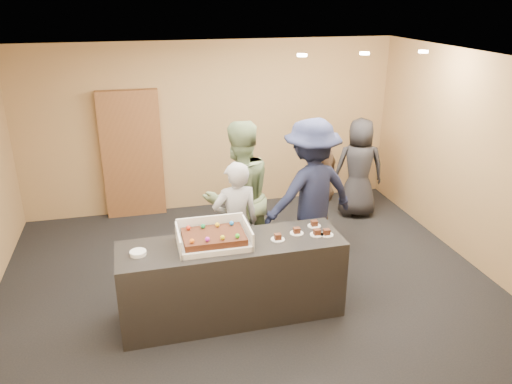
% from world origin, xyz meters
% --- Properties ---
extents(room, '(6.04, 6.00, 2.70)m').
position_xyz_m(room, '(0.00, 0.00, 1.35)').
color(room, black).
rests_on(room, ground).
extents(serving_counter, '(2.41, 0.73, 0.90)m').
position_xyz_m(serving_counter, '(-0.31, -0.65, 0.45)').
color(serving_counter, black).
rests_on(serving_counter, floor).
extents(storage_cabinet, '(0.92, 0.15, 2.01)m').
position_xyz_m(storage_cabinet, '(-1.28, 2.41, 1.01)').
color(storage_cabinet, brown).
rests_on(storage_cabinet, floor).
extents(cake_box, '(0.75, 0.52, 0.22)m').
position_xyz_m(cake_box, '(-0.50, -0.62, 0.95)').
color(cake_box, white).
rests_on(cake_box, serving_counter).
extents(sheet_cake, '(0.64, 0.44, 0.12)m').
position_xyz_m(sheet_cake, '(-0.50, -0.65, 1.00)').
color(sheet_cake, '#38170C').
rests_on(sheet_cake, cake_box).
extents(plate_stack, '(0.17, 0.17, 0.04)m').
position_xyz_m(plate_stack, '(-1.27, -0.67, 0.92)').
color(plate_stack, white).
rests_on(plate_stack, serving_counter).
extents(slice_a, '(0.15, 0.15, 0.07)m').
position_xyz_m(slice_a, '(0.19, -0.69, 0.92)').
color(slice_a, white).
rests_on(slice_a, serving_counter).
extents(slice_b, '(0.15, 0.15, 0.07)m').
position_xyz_m(slice_b, '(0.43, -0.60, 0.92)').
color(slice_b, white).
rests_on(slice_b, serving_counter).
extents(slice_c, '(0.15, 0.15, 0.07)m').
position_xyz_m(slice_c, '(0.63, -0.69, 0.92)').
color(slice_c, white).
rests_on(slice_c, serving_counter).
extents(slice_d, '(0.15, 0.15, 0.07)m').
position_xyz_m(slice_d, '(0.68, -0.47, 0.92)').
color(slice_d, white).
rests_on(slice_d, serving_counter).
extents(slice_e, '(0.15, 0.15, 0.07)m').
position_xyz_m(slice_e, '(0.73, -0.71, 0.92)').
color(slice_e, white).
rests_on(slice_e, serving_counter).
extents(person_server_grey, '(0.60, 0.42, 1.57)m').
position_xyz_m(person_server_grey, '(-0.12, 0.04, 0.78)').
color(person_server_grey, '#A9A8AE').
rests_on(person_server_grey, floor).
extents(person_sage_man, '(1.11, 0.97, 1.95)m').
position_xyz_m(person_sage_man, '(-0.01, 0.41, 0.97)').
color(person_sage_man, gray).
rests_on(person_sage_man, floor).
extents(person_navy_man, '(1.39, 0.99, 1.95)m').
position_xyz_m(person_navy_man, '(0.90, 0.29, 0.97)').
color(person_navy_man, '#1B203E').
rests_on(person_navy_man, floor).
extents(person_brown_extra, '(1.03, 1.04, 1.77)m').
position_xyz_m(person_brown_extra, '(1.18, 0.71, 0.89)').
color(person_brown_extra, brown).
rests_on(person_brown_extra, floor).
extents(person_dark_suit, '(0.88, 0.68, 1.59)m').
position_xyz_m(person_dark_suit, '(2.16, 1.55, 0.79)').
color(person_dark_suit, '#252429').
rests_on(person_dark_suit, floor).
extents(ceiling_spotlights, '(1.72, 0.12, 0.03)m').
position_xyz_m(ceiling_spotlights, '(1.60, 0.50, 2.67)').
color(ceiling_spotlights, '#FFEAC6').
rests_on(ceiling_spotlights, ceiling).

